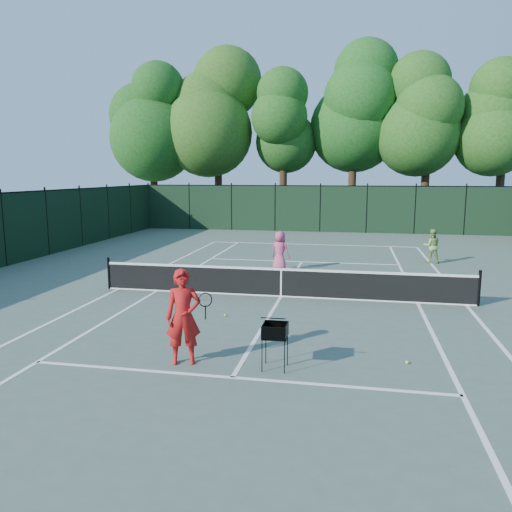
% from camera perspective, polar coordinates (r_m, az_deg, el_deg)
% --- Properties ---
extents(ground, '(90.00, 90.00, 0.00)m').
position_cam_1_polar(ground, '(15.69, 2.87, -4.67)').
color(ground, '#4A5A4E').
rests_on(ground, ground).
extents(sideline_doubles_left, '(0.10, 23.77, 0.01)m').
position_cam_1_polar(sideline_doubles_left, '(17.31, -15.45, -3.65)').
color(sideline_doubles_left, white).
rests_on(sideline_doubles_left, ground).
extents(sideline_doubles_right, '(0.10, 23.77, 0.01)m').
position_cam_1_polar(sideline_doubles_right, '(15.90, 22.92, -5.21)').
color(sideline_doubles_right, white).
rests_on(sideline_doubles_right, ground).
extents(sideline_singles_left, '(0.10, 23.77, 0.01)m').
position_cam_1_polar(sideline_singles_left, '(16.75, -11.24, -3.92)').
color(sideline_singles_left, white).
rests_on(sideline_singles_left, ground).
extents(sideline_singles_right, '(0.10, 23.77, 0.01)m').
position_cam_1_polar(sideline_singles_right, '(15.67, 17.99, -5.13)').
color(sideline_singles_right, white).
rests_on(sideline_singles_right, ground).
extents(baseline_far, '(10.97, 0.10, 0.01)m').
position_cam_1_polar(baseline_far, '(27.31, 6.43, 1.32)').
color(baseline_far, white).
rests_on(baseline_far, ground).
extents(service_line_near, '(8.23, 0.10, 0.01)m').
position_cam_1_polar(service_line_near, '(9.71, -2.69, -13.70)').
color(service_line_near, white).
rests_on(service_line_near, ground).
extents(service_line_far, '(8.23, 0.10, 0.01)m').
position_cam_1_polar(service_line_far, '(21.91, 5.25, -0.65)').
color(service_line_far, white).
rests_on(service_line_far, ground).
extents(center_service_line, '(0.10, 12.80, 0.01)m').
position_cam_1_polar(center_service_line, '(15.69, 2.87, -4.66)').
color(center_service_line, white).
rests_on(center_service_line, ground).
extents(tennis_net, '(11.69, 0.09, 1.06)m').
position_cam_1_polar(tennis_net, '(15.58, 2.88, -2.96)').
color(tennis_net, black).
rests_on(tennis_net, ground).
extents(fence_far, '(24.00, 0.05, 3.00)m').
position_cam_1_polar(fence_far, '(33.22, 7.34, 5.33)').
color(fence_far, black).
rests_on(fence_far, ground).
extents(tree_0, '(6.40, 6.40, 13.14)m').
position_cam_1_polar(tree_0, '(39.82, -11.83, 15.47)').
color(tree_0, black).
rests_on(tree_0, ground).
extents(tree_1, '(6.80, 6.80, 13.98)m').
position_cam_1_polar(tree_1, '(38.74, -4.42, 16.60)').
color(tree_1, black).
rests_on(tree_1, ground).
extents(tree_2, '(6.00, 6.00, 12.40)m').
position_cam_1_polar(tree_2, '(37.43, 3.19, 15.39)').
color(tree_2, black).
rests_on(tree_2, ground).
extents(tree_3, '(7.00, 7.00, 14.45)m').
position_cam_1_polar(tree_3, '(37.73, 11.21, 17.14)').
color(tree_3, black).
rests_on(tree_3, ground).
extents(tree_4, '(6.20, 6.20, 12.97)m').
position_cam_1_polar(tree_4, '(37.24, 19.18, 15.57)').
color(tree_4, black).
rests_on(tree_4, ground).
extents(tree_5, '(5.80, 5.80, 12.23)m').
position_cam_1_polar(tree_5, '(38.65, 26.62, 14.22)').
color(tree_5, black).
rests_on(tree_5, ground).
extents(coach, '(0.88, 0.86, 1.94)m').
position_cam_1_polar(coach, '(10.18, -8.29, -6.89)').
color(coach, '#B41514').
rests_on(coach, ground).
extents(player_pink, '(0.90, 0.74, 1.57)m').
position_cam_1_polar(player_pink, '(19.74, 2.76, 0.57)').
color(player_pink, '#C6466E').
rests_on(player_pink, ground).
extents(player_green, '(0.74, 0.59, 1.48)m').
position_cam_1_polar(player_green, '(22.70, 19.44, 1.08)').
color(player_green, '#7EA854').
rests_on(player_green, ground).
extents(ball_hopper, '(0.51, 0.51, 0.92)m').
position_cam_1_polar(ball_hopper, '(9.86, 2.19, -8.56)').
color(ball_hopper, black).
rests_on(ball_hopper, ground).
extents(loose_ball_near_cart, '(0.07, 0.07, 0.07)m').
position_cam_1_polar(loose_ball_near_cart, '(10.77, 16.88, -11.54)').
color(loose_ball_near_cart, '#D2F532').
rests_on(loose_ball_near_cart, ground).
extents(loose_ball_midcourt, '(0.07, 0.07, 0.07)m').
position_cam_1_polar(loose_ball_midcourt, '(13.58, -3.53, -6.76)').
color(loose_ball_midcourt, '#C4CF2A').
rests_on(loose_ball_midcourt, ground).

